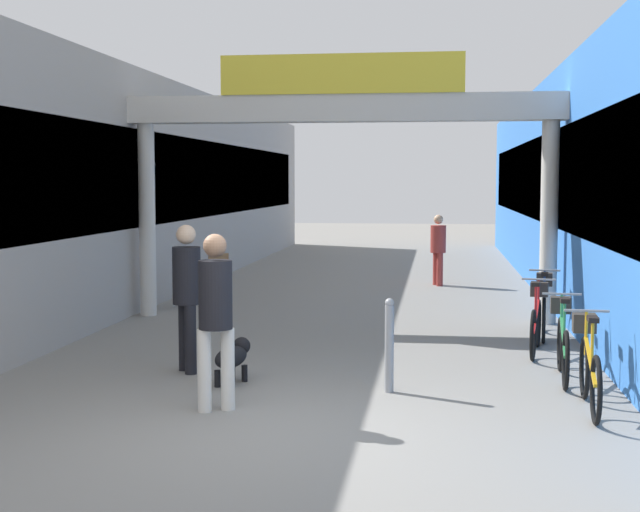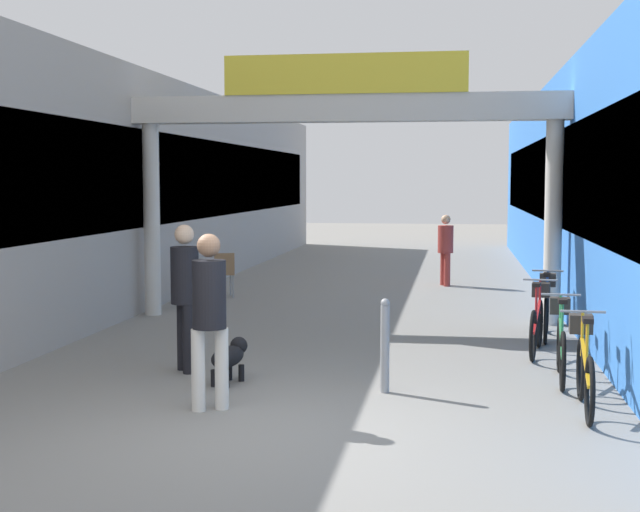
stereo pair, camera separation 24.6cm
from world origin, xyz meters
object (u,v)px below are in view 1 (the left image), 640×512
Objects in this scene: bicycle_blue_farthest at (544,307)px; cafe_chair_aluminium_nearer at (185,277)px; pedestrian_carrying_crate at (438,245)px; bicycle_red_third at (536,320)px; pedestrian_with_dog at (187,288)px; cafe_chair_wood_farther at (218,271)px; bollard_post_metal at (389,345)px; pedestrian_companion at (216,309)px; dog_on_leash at (233,357)px; bicycle_green_second at (563,342)px; bicycle_orange_nearest at (589,366)px.

bicycle_blue_farthest is 6.61m from cafe_chair_aluminium_nearer.
cafe_chair_aluminium_nearer is (-4.62, -3.96, -0.35)m from pedestrian_carrying_crate.
bicycle_red_third and bicycle_blue_farthest have the same top height.
pedestrian_with_dog is 6.91m from cafe_chair_wood_farther.
bollard_post_metal reaches higher than cafe_chair_wood_farther.
pedestrian_companion reaches higher than bicycle_blue_farthest.
dog_on_leash is 5.33m from bicycle_blue_farthest.
pedestrian_with_dog is 1.06× the size of bicycle_green_second.
pedestrian_companion is 1.06× the size of bicycle_green_second.
dog_on_leash is 7.55m from cafe_chair_wood_farther.
bicycle_blue_farthest is at bearing -75.99° from pedestrian_carrying_crate.
cafe_chair_wood_farther is (-2.11, 8.48, -0.49)m from pedestrian_companion.
dog_on_leash is at bearing -168.54° from bicycle_green_second.
bicycle_green_second is 2.20m from bollard_post_metal.
pedestrian_with_dog and pedestrian_companion have the same top height.
bollard_post_metal is (1.69, 1.02, -0.50)m from pedestrian_companion.
pedestrian_companion reaches higher than bicycle_red_third.
bicycle_blue_farthest is at bearing 87.69° from bicycle_green_second.
pedestrian_companion is at bearing -171.12° from bicycle_orange_nearest.
pedestrian_with_dog reaches higher than cafe_chair_aluminium_nearer.
pedestrian_with_dog is 5.71m from cafe_chair_aluminium_nearer.
bollard_post_metal is 1.17× the size of cafe_chair_aluminium_nearer.
bollard_post_metal is at bearing -118.66° from bicycle_blue_farthest.
cafe_chair_wood_farther is (-3.80, 7.46, 0.01)m from bollard_post_metal.
pedestrian_carrying_crate is 9.29m from bicycle_green_second.
bicycle_orange_nearest and bicycle_blue_farthest have the same top height.
cafe_chair_aluminium_nearer is 1.00× the size of cafe_chair_wood_farther.
dog_on_leash is 3.85m from bicycle_green_second.
bicycle_blue_farthest is 1.62× the size of bollard_post_metal.
bicycle_green_second is at bearing -81.00° from pedestrian_carrying_crate.
cafe_chair_wood_farther is at bearing 116.97° from bollard_post_metal.
bicycle_red_third is at bearing -80.09° from pedestrian_carrying_crate.
bollard_post_metal is 7.39m from cafe_chair_aluminium_nearer.
bicycle_blue_farthest is at bearing 52.06° from pedestrian_companion.
dog_on_leash is at bearing -68.91° from cafe_chair_aluminium_nearer.
pedestrian_with_dog is at bearing -78.96° from cafe_chair_wood_farther.
bicycle_red_third is at bearing -41.03° from cafe_chair_wood_farther.
pedestrian_companion is 11.35m from pedestrian_carrying_crate.
cafe_chair_wood_farther is (-1.32, 6.76, -0.49)m from pedestrian_with_dog.
cafe_chair_wood_farther is at bearing -148.41° from pedestrian_carrying_crate.
cafe_chair_wood_farther reaches higher than dog_on_leash.
bicycle_green_second is at bearing 28.27° from pedestrian_companion.
cafe_chair_wood_farther is at bearing 131.58° from bicycle_green_second.
bicycle_red_third is (4.32, 1.85, -0.60)m from pedestrian_with_dog.
pedestrian_with_dog is 1.14× the size of pedestrian_carrying_crate.
bicycle_blue_farthest is (0.12, 2.88, 0.00)m from bicycle_green_second.
pedestrian_carrying_crate is 6.50m from bicycle_blue_farthest.
dog_on_leash is at bearing 174.00° from bollard_post_metal.
bicycle_green_second is at bearing -40.59° from cafe_chair_aluminium_nearer.
bicycle_green_second is at bearing 25.73° from bollard_post_metal.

